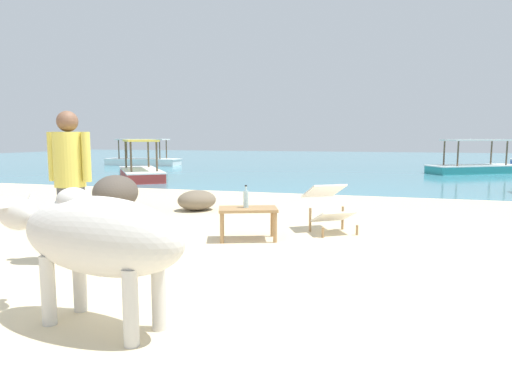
# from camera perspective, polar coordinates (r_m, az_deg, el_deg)

# --- Properties ---
(sand_beach) EXTENTS (18.00, 14.00, 0.04)m
(sand_beach) POSITION_cam_1_polar(r_m,az_deg,el_deg) (4.30, -11.79, -11.70)
(sand_beach) COLOR beige
(sand_beach) RESTS_ON ground
(water_surface) EXTENTS (60.00, 36.00, 0.03)m
(water_surface) POSITION_cam_1_polar(r_m,az_deg,el_deg) (25.70, 12.08, 3.69)
(water_surface) COLOR teal
(water_surface) RESTS_ON ground
(cow) EXTENTS (1.78, 0.75, 0.99)m
(cow) POSITION_cam_1_polar(r_m,az_deg,el_deg) (3.38, -19.63, -5.30)
(cow) COLOR beige
(cow) RESTS_ON sand_beach
(low_bench_table) EXTENTS (0.86, 0.67, 0.43)m
(low_bench_table) POSITION_cam_1_polar(r_m,az_deg,el_deg) (5.93, -1.02, -2.68)
(low_bench_table) COLOR #A37A4C
(low_bench_table) RESTS_ON sand_beach
(bottle) EXTENTS (0.07, 0.07, 0.30)m
(bottle) POSITION_cam_1_polar(r_m,az_deg,el_deg) (5.93, -1.27, -0.82)
(bottle) COLOR #A3C6D1
(bottle) RESTS_ON low_bench_table
(deck_chair_near) EXTENTS (0.87, 0.93, 0.68)m
(deck_chair_near) POSITION_cam_1_polar(r_m,az_deg,el_deg) (6.54, 9.14, -1.60)
(deck_chair_near) COLOR #A37A4C
(deck_chair_near) RESTS_ON sand_beach
(person_standing) EXTENTS (0.51, 0.32, 1.62)m
(person_standing) POSITION_cam_1_polar(r_m,az_deg,el_deg) (5.20, -22.43, 2.02)
(person_standing) COLOR #4C4C51
(person_standing) RESTS_ON sand_beach
(shore_rock_large) EXTENTS (0.95, 1.07, 0.65)m
(shore_rock_large) POSITION_cam_1_polar(r_m,az_deg,el_deg) (8.80, -17.30, -0.05)
(shore_rock_large) COLOR brown
(shore_rock_large) RESTS_ON sand_beach
(shore_rock_medium) EXTENTS (0.94, 0.95, 0.37)m
(shore_rock_medium) POSITION_cam_1_polar(r_m,az_deg,el_deg) (8.42, -7.48, -1.04)
(shore_rock_medium) COLOR #756651
(shore_rock_medium) RESTS_ON sand_beach
(boat_red) EXTENTS (3.11, 3.64, 1.29)m
(boat_red) POSITION_cam_1_polar(r_m,az_deg,el_deg) (15.36, -14.34, 2.63)
(boat_red) COLOR #C63833
(boat_red) RESTS_ON water_surface
(boat_white) EXTENTS (3.74, 1.39, 1.29)m
(boat_white) POSITION_cam_1_polar(r_m,az_deg,el_deg) (23.03, -14.08, 4.00)
(boat_white) COLOR white
(boat_white) RESTS_ON water_surface
(boat_teal) EXTENTS (3.74, 2.89, 1.29)m
(boat_teal) POSITION_cam_1_polar(r_m,az_deg,el_deg) (19.12, 25.87, 2.96)
(boat_teal) COLOR teal
(boat_teal) RESTS_ON water_surface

